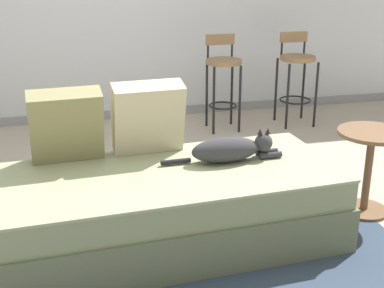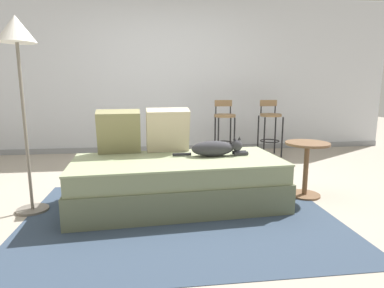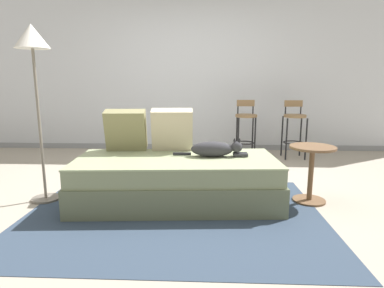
{
  "view_description": "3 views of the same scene",
  "coord_description": "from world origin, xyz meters",
  "px_view_note": "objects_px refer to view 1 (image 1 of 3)",
  "views": [
    {
      "loc": [
        -0.54,
        -3.18,
        1.65
      ],
      "look_at": [
        0.15,
        -0.3,
        0.58
      ],
      "focal_mm": 50.0,
      "sensor_mm": 36.0,
      "label": 1
    },
    {
      "loc": [
        -0.23,
        -3.34,
        1.14
      ],
      "look_at": [
        0.15,
        -0.3,
        0.58
      ],
      "focal_mm": 30.0,
      "sensor_mm": 36.0,
      "label": 2
    },
    {
      "loc": [
        0.29,
        -3.43,
        1.18
      ],
      "look_at": [
        0.15,
        -0.3,
        0.58
      ],
      "focal_mm": 30.0,
      "sensor_mm": 36.0,
      "label": 3
    }
  ],
  "objects_px": {
    "couch": "(171,207)",
    "bar_stool_near_window": "(223,73)",
    "throw_pillow_corner": "(66,125)",
    "throw_pillow_middle": "(148,117)",
    "cat": "(231,149)",
    "bar_stool_by_doorway": "(296,70)",
    "side_table": "(369,160)"
  },
  "relations": [
    {
      "from": "couch",
      "to": "throw_pillow_corner",
      "type": "relative_size",
      "value": 4.53
    },
    {
      "from": "throw_pillow_corner",
      "to": "cat",
      "type": "xyz_separation_m",
      "value": [
        0.95,
        -0.23,
        -0.15
      ]
    },
    {
      "from": "throw_pillow_middle",
      "to": "bar_stool_by_doorway",
      "type": "height_order",
      "value": "throw_pillow_middle"
    },
    {
      "from": "cat",
      "to": "bar_stool_by_doorway",
      "type": "relative_size",
      "value": 0.83
    },
    {
      "from": "couch",
      "to": "cat",
      "type": "xyz_separation_m",
      "value": [
        0.38,
        0.08,
        0.3
      ]
    },
    {
      "from": "bar_stool_near_window",
      "to": "bar_stool_by_doorway",
      "type": "relative_size",
      "value": 1.0
    },
    {
      "from": "cat",
      "to": "throw_pillow_corner",
      "type": "bearing_deg",
      "value": 166.32
    },
    {
      "from": "cat",
      "to": "side_table",
      "type": "distance_m",
      "value": 0.96
    },
    {
      "from": "bar_stool_by_doorway",
      "to": "side_table",
      "type": "xyz_separation_m",
      "value": [
        -0.34,
        -1.93,
        -0.17
      ]
    },
    {
      "from": "throw_pillow_corner",
      "to": "throw_pillow_middle",
      "type": "distance_m",
      "value": 0.49
    },
    {
      "from": "bar_stool_near_window",
      "to": "couch",
      "type": "bearing_deg",
      "value": -114.33
    },
    {
      "from": "couch",
      "to": "throw_pillow_corner",
      "type": "height_order",
      "value": "throw_pillow_corner"
    },
    {
      "from": "bar_stool_near_window",
      "to": "bar_stool_by_doorway",
      "type": "distance_m",
      "value": 0.75
    },
    {
      "from": "throw_pillow_middle",
      "to": "bar_stool_near_window",
      "type": "distance_m",
      "value": 1.95
    },
    {
      "from": "bar_stool_by_doorway",
      "to": "bar_stool_near_window",
      "type": "bearing_deg",
      "value": 179.94
    },
    {
      "from": "cat",
      "to": "bar_stool_near_window",
      "type": "distance_m",
      "value": 2.01
    },
    {
      "from": "throw_pillow_corner",
      "to": "bar_stool_by_doorway",
      "type": "xyz_separation_m",
      "value": [
        2.23,
        1.71,
        -0.14
      ]
    },
    {
      "from": "throw_pillow_middle",
      "to": "bar_stool_by_doorway",
      "type": "relative_size",
      "value": 0.51
    },
    {
      "from": "throw_pillow_middle",
      "to": "side_table",
      "type": "relative_size",
      "value": 0.8
    },
    {
      "from": "cat",
      "to": "bar_stool_near_window",
      "type": "relative_size",
      "value": 0.82
    },
    {
      "from": "throw_pillow_middle",
      "to": "side_table",
      "type": "bearing_deg",
      "value": -10.21
    },
    {
      "from": "side_table",
      "to": "bar_stool_near_window",
      "type": "bearing_deg",
      "value": 102.19
    },
    {
      "from": "side_table",
      "to": "bar_stool_by_doorway",
      "type": "bearing_deg",
      "value": 80.16
    },
    {
      "from": "couch",
      "to": "throw_pillow_middle",
      "type": "relative_size",
      "value": 4.44
    },
    {
      "from": "throw_pillow_middle",
      "to": "cat",
      "type": "height_order",
      "value": "throw_pillow_middle"
    },
    {
      "from": "couch",
      "to": "side_table",
      "type": "relative_size",
      "value": 3.57
    },
    {
      "from": "throw_pillow_corner",
      "to": "cat",
      "type": "distance_m",
      "value": 0.98
    },
    {
      "from": "couch",
      "to": "bar_stool_near_window",
      "type": "height_order",
      "value": "bar_stool_near_window"
    },
    {
      "from": "couch",
      "to": "cat",
      "type": "height_order",
      "value": "cat"
    },
    {
      "from": "bar_stool_by_doorway",
      "to": "side_table",
      "type": "height_order",
      "value": "bar_stool_by_doorway"
    },
    {
      "from": "throw_pillow_middle",
      "to": "cat",
      "type": "bearing_deg",
      "value": -30.06
    },
    {
      "from": "couch",
      "to": "throw_pillow_middle",
      "type": "xyz_separation_m",
      "value": [
        -0.07,
        0.34,
        0.45
      ]
    }
  ]
}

